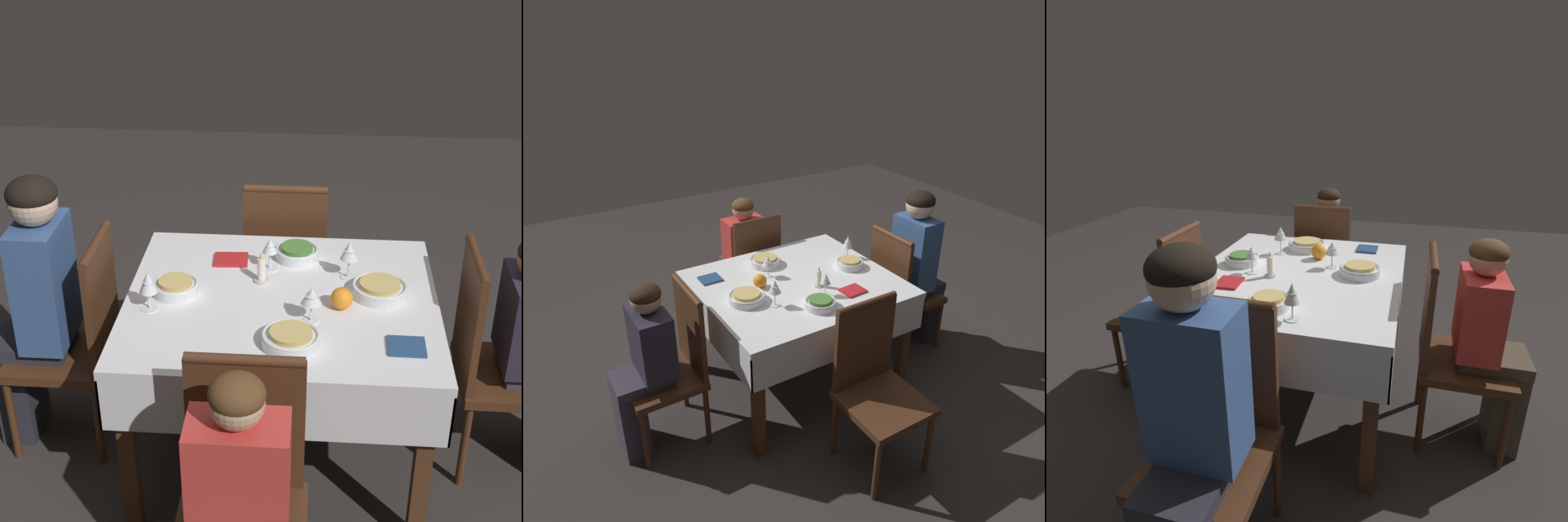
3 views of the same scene
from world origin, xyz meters
The scene contains 21 objects.
ground_plane centered at (0.00, 0.00, 0.00)m, with size 8.00×8.00×0.00m, color #332D2B.
dining_table centered at (0.00, 0.00, 0.66)m, with size 1.19×1.04×0.76m.
chair_east centered at (0.84, -0.06, 0.50)m, with size 0.41×0.41×0.94m.
chair_west centered at (-0.84, -0.04, 0.50)m, with size 0.41×0.41×0.94m.
chair_north centered at (0.08, 0.76, 0.50)m, with size 0.41×0.41×0.94m.
chair_south centered at (0.02, -0.76, 0.50)m, with size 0.41×0.41×0.94m.
person_adult_denim centered at (0.99, -0.06, 0.68)m, with size 0.34×0.30×1.20m.
person_child_dark centered at (-1.00, -0.04, 0.56)m, with size 0.33×0.30×1.02m.
person_child_red centered at (0.08, 0.93, 0.56)m, with size 0.30×0.33×1.03m.
bowl_east centered at (0.41, -0.01, 0.78)m, with size 0.18×0.18×0.06m.
wine_glass_east centered at (0.48, 0.12, 0.86)m, with size 0.07×0.07×0.16m.
bowl_west centered at (-0.37, -0.05, 0.78)m, with size 0.22×0.22×0.06m.
wine_glass_west centered at (-0.26, -0.18, 0.87)m, with size 0.07×0.07×0.16m.
bowl_north centered at (-0.05, 0.31, 0.78)m, with size 0.21×0.21×0.06m.
wine_glass_north centered at (-0.11, 0.15, 0.86)m, with size 0.08×0.08×0.14m.
bowl_south centered at (-0.05, -0.33, 0.78)m, with size 0.18×0.18×0.06m.
wine_glass_south centered at (0.06, -0.23, 0.85)m, with size 0.07×0.07×0.14m.
candle_centerpiece centered at (0.09, -0.12, 0.80)m, with size 0.06×0.06×0.13m.
orange_fruit centered at (-0.23, 0.06, 0.80)m, with size 0.08×0.08×0.08m, color orange.
napkin_red_folded centered at (-0.45, 0.30, 0.76)m, with size 0.13×0.12×0.01m.
napkin_spare_side centered at (0.22, -0.28, 0.76)m, with size 0.14×0.12×0.01m.
Camera 2 is at (-1.50, -2.33, 2.26)m, focal length 35.00 mm.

